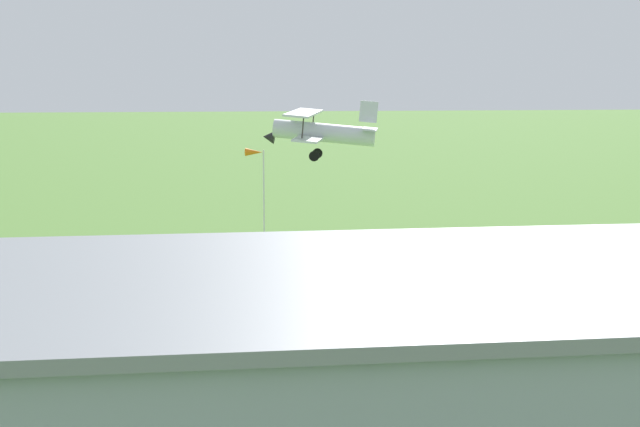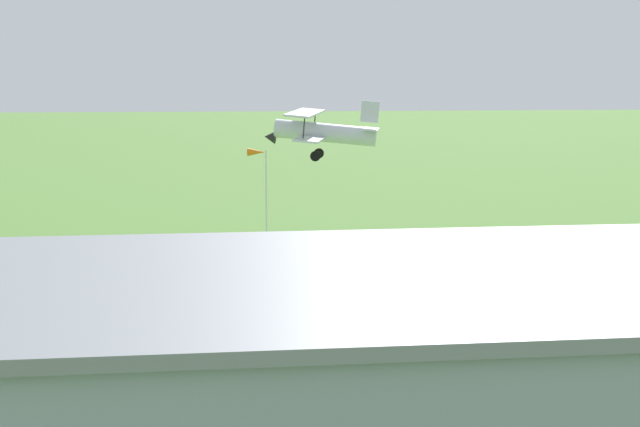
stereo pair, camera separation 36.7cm
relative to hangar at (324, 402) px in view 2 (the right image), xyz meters
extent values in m
plane|color=#568438|center=(1.35, -41.67, -3.67)|extent=(400.00, 400.00, 0.00)
cube|color=#99A3AD|center=(0.00, 0.02, -0.18)|extent=(36.39, 14.45, 6.97)
cube|color=gray|center=(0.00, 0.02, 3.48)|extent=(37.00, 15.07, 0.35)
cube|color=#384251|center=(0.21, -6.69, -0.81)|extent=(10.00, 0.48, 5.71)
cylinder|color=silver|center=(-3.39, -34.57, 5.05)|extent=(6.51, 2.44, 1.69)
cone|color=black|center=(0.04, -35.28, 4.75)|extent=(0.91, 0.95, 0.87)
cube|color=silver|center=(-2.67, -34.72, 4.81)|extent=(3.23, 8.62, 0.25)
cube|color=silver|center=(-2.17, -34.83, 6.28)|extent=(3.23, 8.62, 0.25)
cube|color=silver|center=(-6.10, -34.01, 6.37)|extent=(1.20, 0.34, 1.39)
cube|color=silver|center=(-6.19, -33.99, 5.29)|extent=(1.41, 2.73, 0.16)
cylinder|color=black|center=(-3.08, -35.61, 3.67)|extent=(0.66, 0.27, 0.64)
cylinder|color=black|center=(-2.69, -33.75, 3.67)|extent=(0.66, 0.27, 0.64)
cylinder|color=#332D28|center=(-2.97, -37.43, 5.55)|extent=(0.22, 0.12, 1.51)
cylinder|color=#332D28|center=(-1.87, -32.11, 5.55)|extent=(0.22, 0.12, 1.51)
cylinder|color=#72338C|center=(12.30, -16.08, -3.27)|extent=(0.41, 0.41, 0.79)
cylinder|color=orange|center=(12.30, -16.08, -2.60)|extent=(0.49, 0.49, 0.56)
sphere|color=#D8AD84|center=(12.30, -16.08, -2.22)|extent=(0.21, 0.21, 0.21)
cylinder|color=#B23333|center=(-9.36, -17.22, -3.23)|extent=(0.45, 0.45, 0.87)
cylinder|color=orange|center=(-9.36, -17.22, -2.49)|extent=(0.54, 0.54, 0.61)
sphere|color=#9E704C|center=(-9.36, -17.22, -2.07)|extent=(0.23, 0.23, 0.23)
cylinder|color=silver|center=(-0.10, -46.66, -0.37)|extent=(0.12, 0.12, 6.60)
cone|color=orange|center=(0.60, -46.66, 2.79)|extent=(1.41, 0.89, 0.60)
camera|label=1|loc=(2.83, 25.83, 9.33)|focal=54.75mm
camera|label=2|loc=(2.47, 25.87, 9.33)|focal=54.75mm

